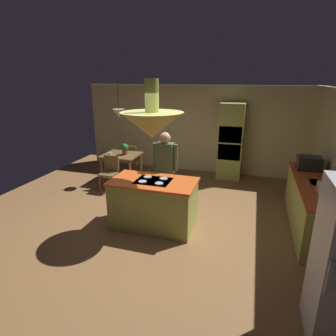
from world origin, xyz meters
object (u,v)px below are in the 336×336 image
potted_plant_on_table (125,148)px  canister_sugar (321,186)px  oven_tower (231,142)px  person_at_island (165,167)px  kitchen_island (154,203)px  microwave_on_counter (309,163)px  dining_table (121,158)px  chair_facing_island (110,170)px  cup_on_table (110,154)px  canister_flour (323,189)px  chair_by_back_wall (131,157)px

potted_plant_on_table → canister_sugar: 4.77m
oven_tower → canister_sugar: size_ratio=11.67×
oven_tower → person_at_island: oven_tower is taller
kitchen_island → potted_plant_on_table: bearing=127.0°
microwave_on_counter → oven_tower: bearing=136.0°
oven_tower → dining_table: bearing=-157.8°
dining_table → person_at_island: size_ratio=0.56×
oven_tower → potted_plant_on_table: oven_tower is taller
chair_facing_island → microwave_on_counter: size_ratio=1.89×
dining_table → cup_on_table: size_ratio=10.65×
potted_plant_on_table → canister_sugar: (4.43, -1.76, 0.09)m
kitchen_island → cup_on_table: (-1.92, 1.88, 0.34)m
potted_plant_on_table → person_at_island: bearing=-41.2°
person_at_island → cup_on_table: size_ratio=18.92×
dining_table → chair_facing_island: 0.67m
potted_plant_on_table → canister_flour: 4.84m
oven_tower → person_at_island: size_ratio=1.24×
oven_tower → kitchen_island: bearing=-108.7°
potted_plant_on_table → dining_table: bearing=-174.3°
oven_tower → cup_on_table: 3.32m
chair_facing_island → canister_sugar: canister_sugar is taller
chair_by_back_wall → chair_facing_island: bearing=90.0°
chair_facing_island → canister_sugar: 4.70m
oven_tower → microwave_on_counter: oven_tower is taller
kitchen_island → person_at_island: person_at_island is taller
canister_sugar → potted_plant_on_table: bearing=158.3°
cup_on_table → oven_tower: bearing=24.2°
chair_by_back_wall → canister_flour: bearing=150.3°
potted_plant_on_table → canister_flour: size_ratio=1.38×
canister_flour → canister_sugar: bearing=90.0°
person_at_island → kitchen_island: bearing=-90.2°
microwave_on_counter → chair_facing_island: bearing=-178.6°
cup_on_table → dining_table: bearing=44.8°
oven_tower → microwave_on_counter: size_ratio=4.57×
kitchen_island → person_at_island: 0.88m
dining_table → canister_sugar: bearing=-21.1°
canister_flour → canister_sugar: (0.00, 0.18, -0.02)m
kitchen_island → microwave_on_counter: bearing=28.8°
kitchen_island → oven_tower: bearing=71.3°
canister_sugar → oven_tower: bearing=121.0°
chair_by_back_wall → canister_sugar: (4.54, -2.41, 0.52)m
chair_facing_island → chair_by_back_wall: 1.31m
oven_tower → canister_sugar: 3.38m
kitchen_island → potted_plant_on_table: 2.68m
kitchen_island → chair_by_back_wall: 3.24m
microwave_on_counter → canister_sugar: bearing=-90.0°
cup_on_table → canister_sugar: size_ratio=0.50×
dining_table → microwave_on_counter: microwave_on_counter is taller
person_at_island → microwave_on_counter: size_ratio=3.70×
kitchen_island → chair_by_back_wall: size_ratio=1.83×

